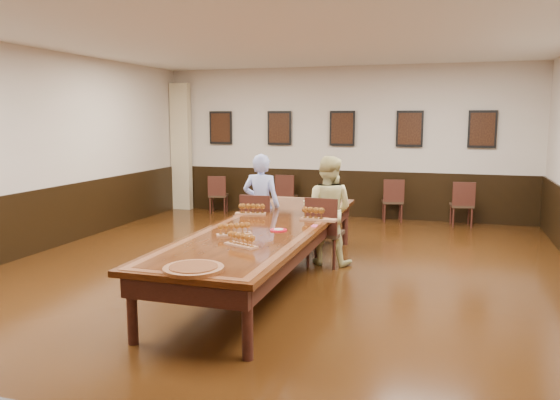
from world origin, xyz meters
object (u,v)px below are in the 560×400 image
(spare_chair_c, at_px, (393,200))
(person_woman, at_px, (327,210))
(spare_chair_b, at_px, (287,194))
(conference_table, at_px, (269,235))
(chair_woman, at_px, (325,231))
(spare_chair_a, at_px, (218,194))
(chair_man, at_px, (259,226))
(carved_platter, at_px, (193,269))
(spare_chair_d, at_px, (462,204))
(person_man, at_px, (261,205))

(spare_chair_c, xyz_separation_m, person_woman, (-0.58, -3.63, 0.35))
(spare_chair_b, xyz_separation_m, conference_table, (1.18, -4.82, 0.16))
(chair_woman, distance_m, spare_chair_a, 4.87)
(spare_chair_b, height_order, spare_chair_c, spare_chair_b)
(chair_man, height_order, carved_platter, chair_man)
(conference_table, bearing_deg, spare_chair_d, 61.57)
(spare_chair_d, xyz_separation_m, carved_platter, (-2.44, -6.84, 0.32))
(chair_man, distance_m, conference_table, 1.20)
(person_woman, distance_m, carved_platter, 3.37)
(chair_woman, xyz_separation_m, spare_chair_a, (-3.26, 3.61, -0.08))
(person_woman, height_order, conference_table, person_woman)
(spare_chair_d, relative_size, conference_table, 0.18)
(spare_chair_b, bearing_deg, carved_platter, 100.24)
(spare_chair_d, bearing_deg, chair_woman, 53.96)
(spare_chair_b, relative_size, spare_chair_d, 1.00)
(spare_chair_a, xyz_separation_m, conference_table, (2.72, -4.58, 0.19))
(spare_chair_a, bearing_deg, conference_table, 106.94)
(spare_chair_a, relative_size, person_man, 0.53)
(spare_chair_a, bearing_deg, spare_chair_c, 168.04)
(spare_chair_a, height_order, spare_chair_b, spare_chair_b)
(chair_woman, xyz_separation_m, conference_table, (-0.54, -0.97, 0.11))
(chair_woman, distance_m, spare_chair_d, 4.10)
(spare_chair_a, height_order, conference_table, spare_chair_a)
(spare_chair_a, distance_m, person_woman, 4.81)
(spare_chair_b, bearing_deg, spare_chair_c, 177.50)
(spare_chair_d, distance_m, carved_platter, 7.26)
(chair_man, xyz_separation_m, carved_platter, (0.55, -3.35, 0.27))
(spare_chair_b, bearing_deg, person_man, 100.83)
(chair_man, relative_size, spare_chair_d, 1.11)
(chair_woman, height_order, spare_chair_b, chair_woman)
(spare_chair_b, distance_m, person_woman, 4.14)
(chair_man, height_order, conference_table, chair_man)
(person_woman, relative_size, carved_platter, 2.30)
(spare_chair_a, relative_size, carved_platter, 1.23)
(chair_woman, distance_m, carved_platter, 3.28)
(chair_man, height_order, spare_chair_a, chair_man)
(spare_chair_d, relative_size, person_man, 0.57)
(person_man, bearing_deg, spare_chair_b, -81.44)
(spare_chair_b, relative_size, person_woman, 0.57)
(chair_woman, height_order, spare_chair_c, chair_woman)
(chair_woman, xyz_separation_m, person_woman, (0.01, 0.11, 0.29))
(chair_woman, relative_size, conference_table, 0.20)
(spare_chair_b, distance_m, person_man, 3.71)
(person_man, height_order, carved_platter, person_man)
(chair_man, distance_m, person_man, 0.31)
(chair_woman, relative_size, person_woman, 0.64)
(chair_man, relative_size, spare_chair_c, 1.12)
(person_woman, bearing_deg, conference_table, 66.81)
(person_woman, xyz_separation_m, conference_table, (-0.54, -1.07, -0.18))
(conference_table, distance_m, carved_platter, 2.27)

